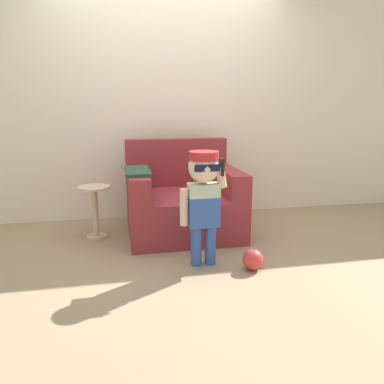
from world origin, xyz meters
TOP-DOWN VIEW (x-y plane):
  - ground_plane at (0.00, 0.00)m, footprint 10.00×10.00m
  - wall_back at (0.00, 0.75)m, footprint 10.00×0.05m
  - armchair at (0.07, 0.11)m, footprint 1.08×0.96m
  - person_child at (0.09, -0.71)m, footprint 0.37×0.28m
  - side_table at (-0.76, 0.10)m, footprint 0.30×0.30m
  - toy_ball at (0.45, -0.89)m, footprint 0.16×0.16m

SIDE VIEW (x-z plane):
  - ground_plane at x=0.00m, z-range 0.00..0.00m
  - toy_ball at x=0.45m, z-range 0.00..0.16m
  - side_table at x=-0.76m, z-range 0.05..0.55m
  - armchair at x=0.07m, z-range -0.14..0.76m
  - person_child at x=0.09m, z-range 0.15..1.05m
  - wall_back at x=0.00m, z-range 0.00..2.60m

